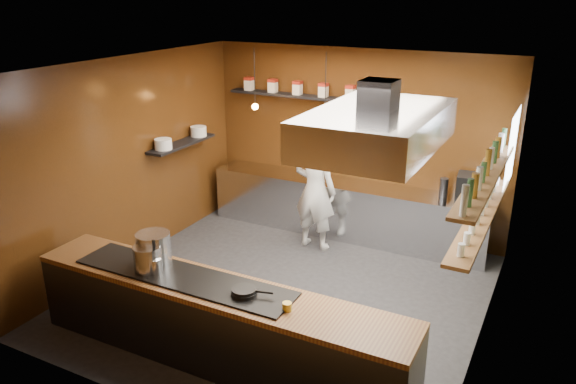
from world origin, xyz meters
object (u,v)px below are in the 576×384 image
Objects in this scene: stockpot_large at (154,249)px; espresso_machine at (471,188)px; stockpot_small at (148,258)px; extractor_hood at (377,128)px; chef at (315,190)px.

espresso_machine reaches higher than stockpot_large.
stockpot_small is (0.04, -0.15, -0.04)m from stockpot_large.
extractor_hood is at bearing -109.65° from espresso_machine.
stockpot_small is at bearing 84.62° from chef.
chef is (-1.56, 1.92, -1.57)m from extractor_hood.
stockpot_small is at bearing -74.91° from stockpot_large.
espresso_machine is at bearing 76.57° from extractor_hood.
stockpot_small is 3.24m from chef.
stockpot_large is at bearing -152.61° from extractor_hood.
chef is at bearing 78.95° from stockpot_large.
chef reaches higher than stockpot_small.
stockpot_large is 0.93× the size of espresso_machine.
extractor_hood is 2.79m from stockpot_large.
extractor_hood is 3.04m from espresso_machine.
stockpot_large is (-2.15, -1.11, -1.38)m from extractor_hood.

